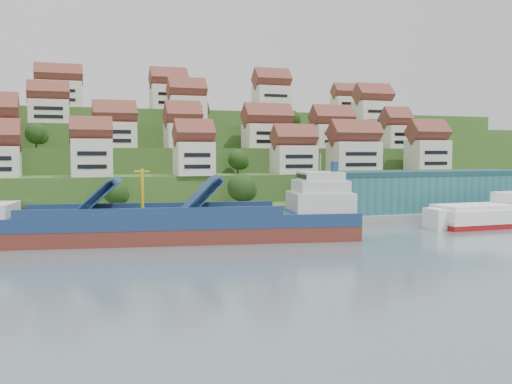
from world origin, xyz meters
name	(u,v)px	position (x,y,z in m)	size (l,w,h in m)	color
ground	(243,238)	(0.00, 0.00, 0.00)	(300.00, 300.00, 0.00)	slate
quay	(305,220)	(20.00, 15.00, 1.10)	(180.00, 14.00, 2.20)	gray
hillside	(157,169)	(0.00, 103.55, 10.66)	(260.00, 128.00, 31.00)	#2D4C1E
hillside_village	(184,127)	(1.07, 60.44, 24.29)	(155.37, 64.90, 29.35)	beige
hillside_trees	(138,159)	(-14.98, 41.40, 15.24)	(131.46, 62.30, 31.41)	#224216
warehouse	(418,190)	(52.00, 17.00, 7.20)	(60.00, 15.00, 10.00)	#266468
flagpole	(307,197)	(18.11, 10.00, 6.88)	(1.28, 0.16, 8.00)	gray
cargo_ship	(174,225)	(-13.57, 0.27, 3.16)	(75.19, 24.00, 16.43)	maroon
second_ship	(493,215)	(59.51, -1.33, 2.49)	(28.55, 10.79, 8.25)	maroon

